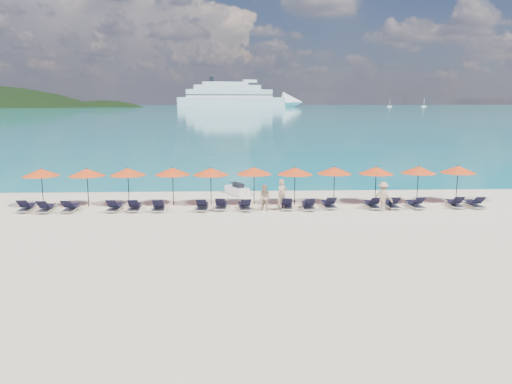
{
  "coord_description": "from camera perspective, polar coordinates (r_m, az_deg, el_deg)",
  "views": [
    {
      "loc": [
        -1.15,
        -23.38,
        5.98
      ],
      "look_at": [
        0.0,
        3.0,
        1.2
      ],
      "focal_mm": 35.0,
      "sensor_mm": 36.0,
      "label": 1
    }
  ],
  "objects": [
    {
      "name": "lounger_1",
      "position": [
        29.82,
        -22.85,
        -1.66
      ],
      "size": [
        0.67,
        1.72,
        0.66
      ],
      "rotation": [
        0.0,
        0.0,
        0.03
      ],
      "color": "silver",
      "rests_on": "ground"
    },
    {
      "name": "umbrella_5",
      "position": [
        29.14,
        -0.22,
        2.44
      ],
      "size": [
        2.1,
        2.1,
        2.28
      ],
      "color": "black",
      "rests_on": "ground"
    },
    {
      "name": "lounger_15",
      "position": [
        30.9,
        21.76,
        -1.2
      ],
      "size": [
        0.77,
        1.75,
        0.66
      ],
      "rotation": [
        0.0,
        0.0,
        -0.09
      ],
      "color": "silver",
      "rests_on": "ground"
    },
    {
      "name": "umbrella_10",
      "position": [
        32.06,
        22.1,
        2.41
      ],
      "size": [
        2.1,
        2.1,
        2.28
      ],
      "color": "black",
      "rests_on": "ground"
    },
    {
      "name": "umbrella_7",
      "position": [
        29.67,
        8.96,
        2.46
      ],
      "size": [
        2.1,
        2.1,
        2.28
      ],
      "color": "black",
      "rests_on": "ground"
    },
    {
      "name": "lounger_10",
      "position": [
        28.27,
        5.98,
        -1.52
      ],
      "size": [
        0.63,
        1.7,
        0.66
      ],
      "rotation": [
        0.0,
        0.0,
        -0.01
      ],
      "color": "silver",
      "rests_on": "ground"
    },
    {
      "name": "lounger_9",
      "position": [
        28.29,
        3.54,
        -1.47
      ],
      "size": [
        0.75,
        1.74,
        0.66
      ],
      "rotation": [
        0.0,
        0.0,
        -0.08
      ],
      "color": "silver",
      "rests_on": "ground"
    },
    {
      "name": "beachgoer_a",
      "position": [
        27.89,
        3.01,
        -0.31
      ],
      "size": [
        0.76,
        0.67,
        1.74
      ],
      "primitive_type": "imported",
      "rotation": [
        0.0,
        0.0,
        0.51
      ],
      "color": "tan",
      "rests_on": "ground"
    },
    {
      "name": "lounger_8",
      "position": [
        27.98,
        -1.31,
        -1.59
      ],
      "size": [
        0.79,
        1.75,
        0.66
      ],
      "rotation": [
        0.0,
        0.0,
        0.1
      ],
      "color": "silver",
      "rests_on": "ground"
    },
    {
      "name": "lounger_2",
      "position": [
        29.43,
        -20.42,
        -1.65
      ],
      "size": [
        0.65,
        1.71,
        0.66
      ],
      "rotation": [
        0.0,
        0.0,
        -0.02
      ],
      "color": "silver",
      "rests_on": "ground"
    },
    {
      "name": "lounger_6",
      "position": [
        28.07,
        -6.15,
        -1.61
      ],
      "size": [
        0.66,
        1.72,
        0.66
      ],
      "rotation": [
        0.0,
        0.0,
        -0.03
      ],
      "color": "silver",
      "rests_on": "ground"
    },
    {
      "name": "jetski",
      "position": [
        32.7,
        -2.17,
        0.26
      ],
      "size": [
        1.66,
        2.21,
        0.74
      ],
      "rotation": [
        0.0,
        0.0,
        0.48
      ],
      "color": "white",
      "rests_on": "ground"
    },
    {
      "name": "umbrella_2",
      "position": [
        29.65,
        -14.45,
        2.25
      ],
      "size": [
        2.1,
        2.1,
        2.28
      ],
      "color": "black",
      "rests_on": "ground"
    },
    {
      "name": "sailboat_near",
      "position": [
        629.44,
        18.63,
        9.29
      ],
      "size": [
        5.61,
        1.87,
        10.29
      ],
      "color": "white",
      "rests_on": "ground"
    },
    {
      "name": "lounger_0",
      "position": [
        30.46,
        -24.73,
        -1.56
      ],
      "size": [
        0.71,
        1.73,
        0.66
      ],
      "rotation": [
        0.0,
        0.0,
        0.05
      ],
      "color": "silver",
      "rests_on": "ground"
    },
    {
      "name": "lounger_5",
      "position": [
        28.26,
        -11.06,
        -1.66
      ],
      "size": [
        0.74,
        1.74,
        0.66
      ],
      "rotation": [
        0.0,
        0.0,
        0.07
      ],
      "color": "silver",
      "rests_on": "ground"
    },
    {
      "name": "umbrella_6",
      "position": [
        29.14,
        4.47,
        2.41
      ],
      "size": [
        2.1,
        2.1,
        2.28
      ],
      "color": "black",
      "rests_on": "ground"
    },
    {
      "name": "umbrella_3",
      "position": [
        29.29,
        -9.52,
        2.34
      ],
      "size": [
        2.1,
        2.1,
        2.28
      ],
      "color": "black",
      "rests_on": "ground"
    },
    {
      "name": "lounger_11",
      "position": [
        28.82,
        8.32,
        -1.35
      ],
      "size": [
        0.68,
        1.72,
        0.66
      ],
      "rotation": [
        0.0,
        0.0,
        0.04
      ],
      "color": "silver",
      "rests_on": "ground"
    },
    {
      "name": "beachgoer_b",
      "position": [
        27.64,
        1.0,
        -0.67
      ],
      "size": [
        0.83,
        0.77,
        1.48
      ],
      "primitive_type": "imported",
      "rotation": [
        0.0,
        0.0,
        -0.65
      ],
      "color": "tan",
      "rests_on": "ground"
    },
    {
      "name": "lounger_14",
      "position": [
        29.93,
        17.72,
        -1.3
      ],
      "size": [
        0.73,
        1.74,
        0.66
      ],
      "rotation": [
        0.0,
        0.0,
        0.06
      ],
      "color": "silver",
      "rests_on": "ground"
    },
    {
      "name": "lounger_16",
      "position": [
        31.27,
        23.66,
        -1.2
      ],
      "size": [
        0.65,
        1.71,
        0.66
      ],
      "rotation": [
        0.0,
        0.0,
        0.02
      ],
      "color": "silver",
      "rests_on": "ground"
    },
    {
      "name": "lounger_7",
      "position": [
        28.24,
        -4.0,
        -1.5
      ],
      "size": [
        0.71,
        1.73,
        0.66
      ],
      "rotation": [
        0.0,
        0.0,
        -0.05
      ],
      "color": "silver",
      "rests_on": "ground"
    },
    {
      "name": "lounger_13",
      "position": [
        29.55,
        15.21,
        -1.31
      ],
      "size": [
        0.66,
        1.71,
        0.66
      ],
      "rotation": [
        0.0,
        0.0,
        0.02
      ],
      "color": "silver",
      "rests_on": "ground"
    },
    {
      "name": "beachgoer_c",
      "position": [
        28.53,
        14.32,
        -0.49
      ],
      "size": [
        1.15,
        0.98,
        1.63
      ],
      "primitive_type": "imported",
      "rotation": [
        0.0,
        0.0,
        2.58
      ],
      "color": "tan",
      "rests_on": "ground"
    },
    {
      "name": "umbrella_8",
      "position": [
        30.13,
        13.58,
        2.42
      ],
      "size": [
        2.1,
        2.1,
        2.28
      ],
      "color": "black",
      "rests_on": "ground"
    },
    {
      "name": "umbrella_9",
      "position": [
        31.09,
        18.08,
        2.43
      ],
      "size": [
        2.1,
        2.1,
        2.28
      ],
      "color": "black",
      "rests_on": "ground"
    },
    {
      "name": "sailboat_far",
      "position": [
        629.11,
        15.03,
        9.46
      ],
      "size": [
        5.22,
        1.74,
        9.58
      ],
      "color": "white",
      "rests_on": "ground"
    },
    {
      "name": "lounger_12",
      "position": [
        29.2,
        13.14,
        -1.36
      ],
      "size": [
        0.7,
        1.73,
        0.66
      ],
      "rotation": [
        0.0,
        0.0,
        0.05
      ],
      "color": "silver",
      "rests_on": "ground"
    },
    {
      "name": "lounger_3",
      "position": [
        28.82,
        -15.84,
        -1.63
      ],
      "size": [
        0.7,
        1.73,
        0.66
      ],
      "rotation": [
        0.0,
        0.0,
        -0.05
      ],
      "color": "silver",
      "rests_on": "ground"
    },
    {
      "name": "umbrella_4",
      "position": [
        28.94,
        -5.2,
        2.35
      ],
      "size": [
        2.1,
        2.1,
        2.28
      ],
      "color": "black",
      "rests_on": "ground"
    },
    {
      "name": "lounger_4",
      "position": [
        28.6,
        -13.68,
        -1.62
      ],
      "size": [
        0.7,
        1.73,
        0.66
      ],
      "rotation": [
        0.0,
        0.0,
        0.05
      ],
      "color": "silver",
      "rests_on": "ground"
    },
    {
      "name": "cruise_ship",
      "position": [
        571.21,
        -1.59,
        10.7
      ],
      "size": [
        145.41,
        44.71,
        39.98
      ],
      "rotation": [
        0.0,
        0.0,
        0.15
      ],
      "color": "white",
      "rests_on": "ground"
    },
    {
      "name": "sea",
      "position": [
        683.41,
        -2.44,
        9.75
      ],
      "size": [
        1600.0,
        1300.0,
        0.01
      ],
      "primitive_type": "cube",
      "color": "#1FA9B2",
      "rests_on": "ground"
    },
    {
      "name": "headland_small",
      "position": [
        603.46,
        -16.87,
        5.93
      ],
      "size": [
        162.0,
        126.0,
        85.5
      ],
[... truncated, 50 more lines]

